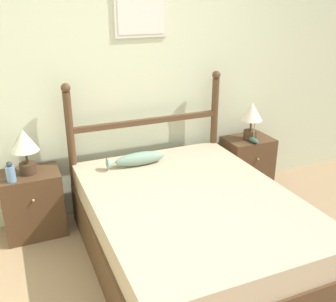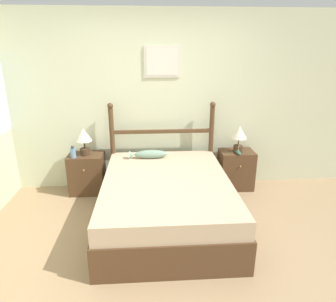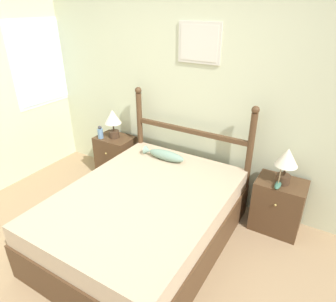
% 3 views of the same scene
% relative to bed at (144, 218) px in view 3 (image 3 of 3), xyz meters
% --- Properties ---
extents(ground_plane, '(16.00, 16.00, 0.00)m').
position_rel_bed_xyz_m(ground_plane, '(-0.08, -0.59, -0.28)').
color(ground_plane, '#9E7F5B').
extents(wall_back, '(6.40, 0.08, 2.55)m').
position_rel_bed_xyz_m(wall_back, '(-0.08, 1.14, 0.99)').
color(wall_back, beige).
rests_on(wall_back, ground_plane).
extents(bed, '(1.51, 2.00, 0.58)m').
position_rel_bed_xyz_m(bed, '(0.00, 0.00, 0.00)').
color(bed, '#4C331E').
rests_on(bed, ground_plane).
extents(headboard, '(1.52, 0.08, 1.31)m').
position_rel_bed_xyz_m(headboard, '(-0.00, 0.97, 0.44)').
color(headboard, '#4C331E').
rests_on(headboard, ground_plane).
extents(nightstand_left, '(0.50, 0.39, 0.58)m').
position_rel_bed_xyz_m(nightstand_left, '(-1.11, 0.90, 0.01)').
color(nightstand_left, '#4C331E').
rests_on(nightstand_left, ground_plane).
extents(nightstand_right, '(0.50, 0.39, 0.58)m').
position_rel_bed_xyz_m(nightstand_right, '(1.11, 0.90, 0.01)').
color(nightstand_right, '#4C331E').
rests_on(nightstand_right, ground_plane).
extents(table_lamp_left, '(0.23, 0.23, 0.39)m').
position_rel_bed_xyz_m(table_lamp_left, '(-1.11, 0.89, 0.56)').
color(table_lamp_left, '#422D1E').
rests_on(table_lamp_left, nightstand_left).
extents(table_lamp_right, '(0.23, 0.23, 0.39)m').
position_rel_bed_xyz_m(table_lamp_right, '(1.11, 0.88, 0.56)').
color(table_lamp_right, '#422D1E').
rests_on(table_lamp_right, nightstand_right).
extents(bottle, '(0.07, 0.07, 0.18)m').
position_rel_bed_xyz_m(bottle, '(-1.25, 0.78, 0.38)').
color(bottle, '#668CB2').
rests_on(bottle, nightstand_left).
extents(model_boat, '(0.06, 0.16, 0.21)m').
position_rel_bed_xyz_m(model_boat, '(1.09, 0.78, 0.33)').
color(model_boat, '#386651').
rests_on(model_boat, nightstand_right).
extents(fish_pillow, '(0.53, 0.12, 0.12)m').
position_rel_bed_xyz_m(fish_pillow, '(-0.20, 0.71, 0.35)').
color(fish_pillow, gray).
rests_on(fish_pillow, bed).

